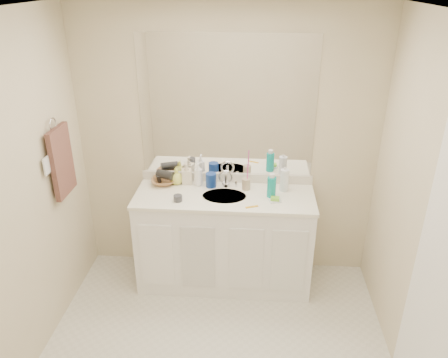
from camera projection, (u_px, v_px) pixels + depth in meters
name	position (u px, v px, depth m)	size (l,w,h in m)	color
ceiling	(209.00, 13.00, 2.11)	(2.60, 2.60, 0.02)	white
wall_back	(227.00, 148.00, 3.80)	(2.60, 0.02, 2.40)	beige
wall_left	(4.00, 217.00, 2.71)	(0.02, 2.60, 2.40)	beige
wall_right	(434.00, 234.00, 2.54)	(0.02, 2.60, 2.40)	beige
vanity_cabinet	(224.00, 240.00, 3.88)	(1.50, 0.55, 0.85)	white
countertop	(224.00, 196.00, 3.69)	(1.52, 0.57, 0.03)	white
backsplash	(227.00, 177.00, 3.90)	(1.52, 0.03, 0.08)	silver
sink_basin	(224.00, 197.00, 3.67)	(0.37, 0.37, 0.02)	beige
faucet	(226.00, 181.00, 3.81)	(0.02, 0.02, 0.11)	silver
mirror	(227.00, 108.00, 3.64)	(1.48, 0.01, 1.20)	white
blue_mug	(211.00, 180.00, 3.80)	(0.09, 0.09, 0.13)	navy
tan_cup	(246.00, 184.00, 3.76)	(0.07, 0.07, 0.10)	tan
toothbrush	(248.00, 173.00, 3.72)	(0.01, 0.01, 0.19)	#EA3DA7
mouthwash_bottle	(271.00, 187.00, 3.62)	(0.07, 0.07, 0.18)	#0C9792
clear_pump_bottle	(284.00, 180.00, 3.72)	(0.07, 0.07, 0.19)	white
soap_dish	(275.00, 201.00, 3.58)	(0.09, 0.08, 0.01)	white
green_soap	(275.00, 199.00, 3.57)	(0.07, 0.05, 0.03)	#7BCB31
orange_comb	(252.00, 207.00, 3.49)	(0.11, 0.02, 0.00)	gold
dark_jar	(178.00, 198.00, 3.57)	(0.07, 0.07, 0.05)	#35363C
soap_bottle_white	(198.00, 174.00, 3.81)	(0.08, 0.08, 0.21)	white
soap_bottle_cream	(187.00, 173.00, 3.85)	(0.09, 0.09, 0.20)	beige
soap_bottle_yellow	(177.00, 176.00, 3.85)	(0.11, 0.11, 0.14)	#E0E559
wicker_basket	(164.00, 181.00, 3.86)	(0.21, 0.21, 0.05)	#95653C
hair_dryer	(165.00, 175.00, 3.83)	(0.08, 0.08, 0.15)	black
towel_ring	(53.00, 125.00, 3.26)	(0.11, 0.11, 0.01)	silver
hand_towel	(62.00, 162.00, 3.39)	(0.04, 0.32, 0.55)	#452A25
switch_plate	(47.00, 166.00, 3.19)	(0.01, 0.09, 0.13)	white
door	(444.00, 296.00, 2.35)	(0.02, 0.82, 2.00)	white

